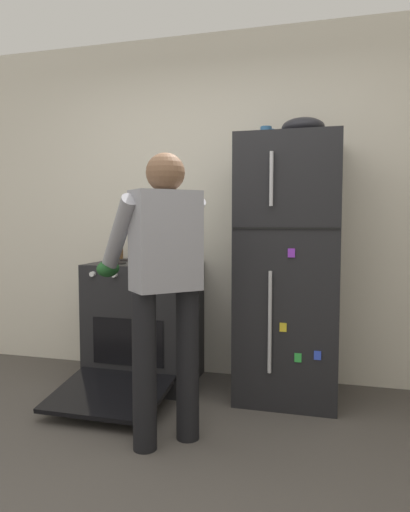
{
  "coord_description": "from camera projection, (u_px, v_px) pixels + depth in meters",
  "views": [
    {
      "loc": [
        0.82,
        -1.73,
        1.24
      ],
      "look_at": [
        -0.02,
        1.32,
        1.0
      ],
      "focal_mm": 32.9,
      "sensor_mm": 36.0,
      "label": 1
    }
  ],
  "objects": [
    {
      "name": "coffee_mug",
      "position": [
        266.0,
        133.0,
        3.3
      ],
      "size": [
        0.11,
        0.08,
        0.1
      ],
      "color": "#2D6093",
      "rests_on": "refrigerator"
    },
    {
      "name": "person_cook",
      "position": [
        163.0,
        272.0,
        2.57
      ],
      "size": [
        0.68,
        0.71,
        1.6
      ],
      "color": "black",
      "rests_on": "ground"
    },
    {
      "name": "red_pot",
      "position": [
        162.0,
        254.0,
        3.47
      ],
      "size": [
        0.35,
        0.25,
        0.14
      ],
      "color": "#236638",
      "rests_on": "stove_range"
    },
    {
      "name": "stove_range",
      "position": [
        145.0,
        324.0,
        3.58
      ],
      "size": [
        0.76,
        1.23,
        0.93
      ],
      "color": "black",
      "rests_on": "ground"
    },
    {
      "name": "kitchen_wall_back",
      "position": [
        228.0,
        207.0,
        3.75
      ],
      "size": [
        6.0,
        0.1,
        2.7
      ],
      "primitive_type": "cube",
      "color": "silver",
      "rests_on": "ground"
    },
    {
      "name": "mixing_bowl",
      "position": [
        303.0,
        128.0,
        3.18
      ],
      "size": [
        0.29,
        0.29,
        0.13
      ],
      "primitive_type": "ellipsoid",
      "color": "black",
      "rests_on": "refrigerator"
    },
    {
      "name": "pepper_mill",
      "position": [
        120.0,
        248.0,
        3.83
      ],
      "size": [
        0.05,
        0.05,
        0.18
      ],
      "primitive_type": "cylinder",
      "color": "brown",
      "rests_on": "stove_range"
    },
    {
      "name": "refrigerator",
      "position": [
        289.0,
        269.0,
        3.28
      ],
      "size": [
        0.68,
        0.72,
        1.8
      ],
      "color": "black",
      "rests_on": "ground"
    }
  ]
}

